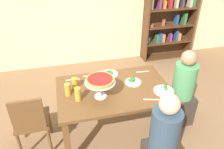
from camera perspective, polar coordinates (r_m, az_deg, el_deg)
ground_plane at (r=3.25m, az=0.44°, el=-14.41°), size 12.00×12.00×0.00m
dining_table at (r=2.82m, az=0.49°, el=-5.34°), size 1.41×0.91×0.74m
bookshelf at (r=4.92m, az=14.88°, el=16.55°), size 1.10×0.30×2.21m
diner_head_east at (r=3.25m, az=17.60°, el=-4.63°), size 0.34×0.34×1.15m
diner_near_right at (r=2.49m, az=12.88°, el=-17.46°), size 0.34×0.34×1.15m
chair_head_west at (r=2.86m, az=-20.15°, el=-11.15°), size 0.40×0.40×0.87m
deep_dish_pizza_stand at (r=2.51m, az=-3.09°, el=-1.80°), size 0.36×0.36×0.26m
salad_plate_near_diner at (r=2.79m, az=13.31°, el=-3.96°), size 0.25×0.25×0.06m
salad_plate_far_diner at (r=3.03m, az=-0.69°, el=0.25°), size 0.24×0.24×0.07m
salad_plate_spare at (r=2.88m, az=5.34°, el=-1.64°), size 0.21×0.21×0.07m
beer_glass_amber_tall at (r=2.78m, az=-9.64°, el=-2.20°), size 0.07×0.07×0.14m
beer_glass_amber_short at (r=2.67m, az=-11.41°, el=-3.86°), size 0.07×0.07×0.15m
beer_glass_amber_spare at (r=2.56m, az=-8.83°, el=-5.06°), size 0.07×0.07×0.17m
water_glass_clear_near at (r=2.90m, az=-3.01°, el=-0.45°), size 0.07×0.07×0.12m
cutlery_fork_near at (r=3.02m, az=-5.78°, el=-0.37°), size 0.18×0.04×0.00m
cutlery_knife_near at (r=2.97m, az=-10.14°, el=-1.33°), size 0.18×0.02×0.00m
cutlery_fork_far at (r=3.13m, az=7.85°, el=0.73°), size 0.18×0.03×0.00m
cutlery_knife_far at (r=2.62m, az=10.05°, el=-6.38°), size 0.18×0.06×0.00m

